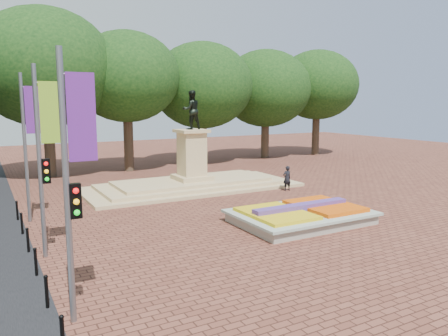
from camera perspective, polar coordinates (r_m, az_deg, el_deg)
ground at (r=22.15m, az=4.68°, el=-6.23°), size 90.00×90.00×0.00m
flower_bed at (r=21.10m, az=10.07°, el=-6.04°), size 6.30×4.30×0.91m
monument at (r=28.79m, az=-4.20°, el=-0.95°), size 14.00×6.00×6.40m
tree_row_back at (r=38.51m, az=-7.51°, el=10.07°), size 44.80×8.80×10.43m
banner_poles at (r=16.64m, az=-22.48°, el=1.77°), size 0.88×11.17×7.00m
bollard_row at (r=17.09m, az=-23.85°, el=-9.67°), size 0.12×13.12×0.98m
pedestrian at (r=28.33m, az=8.23°, el=-1.34°), size 0.59×0.39×1.61m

